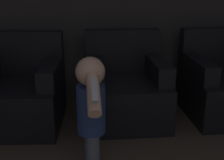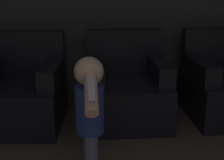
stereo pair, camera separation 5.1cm
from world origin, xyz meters
name	(u,v)px [view 1 (the left image)]	position (x,y,z in m)	size (l,w,h in m)	color
armchair_left	(21,93)	(-0.91, 3.83, 0.32)	(0.88, 0.94, 0.91)	black
armchair_middle	(126,89)	(0.17, 3.83, 0.32)	(0.82, 0.88, 0.91)	black
armchair_right	(224,86)	(1.26, 3.83, 0.32)	(0.82, 0.88, 0.91)	black
person_toddler	(91,110)	(-0.23, 2.80, 0.55)	(0.20, 0.63, 0.93)	#474C56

